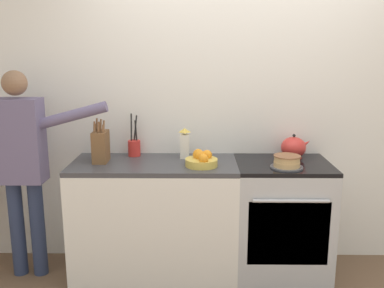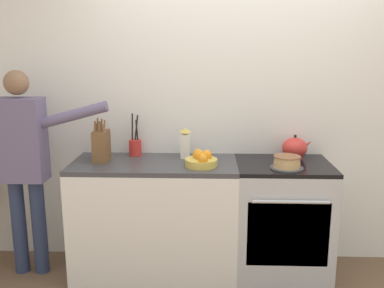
# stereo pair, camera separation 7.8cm
# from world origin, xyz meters

# --- Properties ---
(wall_back) EXTENTS (8.00, 0.04, 2.60)m
(wall_back) POSITION_xyz_m (0.00, 0.60, 1.30)
(wall_back) COLOR silver
(wall_back) RESTS_ON ground_plane
(counter_cabinet) EXTENTS (1.25, 0.58, 0.90)m
(counter_cabinet) POSITION_xyz_m (-0.67, 0.29, 0.45)
(counter_cabinet) COLOR white
(counter_cabinet) RESTS_ON ground_plane
(stove_range) EXTENTS (0.71, 0.62, 0.90)m
(stove_range) POSITION_xyz_m (0.31, 0.29, 0.45)
(stove_range) COLOR #B7BABF
(stove_range) RESTS_ON ground_plane
(layer_cake) EXTENTS (0.24, 0.24, 0.09)m
(layer_cake) POSITION_xyz_m (0.31, 0.16, 0.95)
(layer_cake) COLOR #4C4C51
(layer_cake) RESTS_ON stove_range
(tea_kettle) EXTENTS (0.24, 0.20, 0.19)m
(tea_kettle) POSITION_xyz_m (0.42, 0.45, 0.98)
(tea_kettle) COLOR red
(tea_kettle) RESTS_ON stove_range
(knife_block) EXTENTS (0.10, 0.18, 0.33)m
(knife_block) POSITION_xyz_m (-1.07, 0.31, 1.02)
(knife_block) COLOR brown
(knife_block) RESTS_ON counter_cabinet
(utensil_crock) EXTENTS (0.10, 0.10, 0.34)m
(utensil_crock) POSITION_xyz_m (-0.84, 0.50, 0.98)
(utensil_crock) COLOR red
(utensil_crock) RESTS_ON counter_cabinet
(fruit_bowl) EXTENTS (0.24, 0.24, 0.12)m
(fruit_bowl) POSITION_xyz_m (-0.31, 0.20, 0.95)
(fruit_bowl) COLOR gold
(fruit_bowl) RESTS_ON counter_cabinet
(milk_carton) EXTENTS (0.07, 0.07, 0.24)m
(milk_carton) POSITION_xyz_m (-0.44, 0.43, 1.02)
(milk_carton) COLOR white
(milk_carton) RESTS_ON counter_cabinet
(person_baker) EXTENTS (0.92, 0.20, 1.59)m
(person_baker) POSITION_xyz_m (-1.64, 0.25, 0.95)
(person_baker) COLOR #283351
(person_baker) RESTS_ON ground_plane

